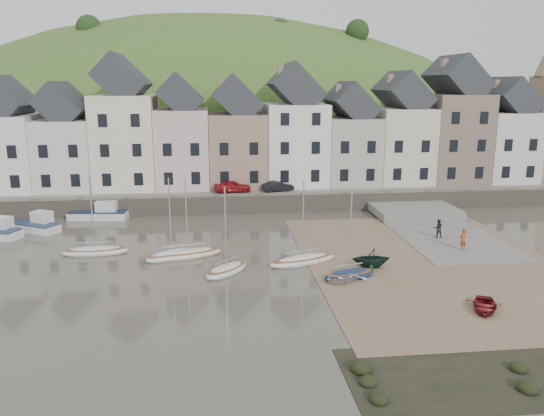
{
  "coord_description": "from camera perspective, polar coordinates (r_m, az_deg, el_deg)",
  "views": [
    {
      "loc": [
        -4.6,
        -35.54,
        12.86
      ],
      "look_at": [
        0.0,
        6.0,
        3.0
      ],
      "focal_mm": 35.36,
      "sensor_mm": 36.0,
      "label": 1
    }
  ],
  "objects": [
    {
      "name": "quay_land",
      "position": [
        68.77,
        -2.39,
        3.12
      ],
      "size": [
        90.0,
        30.0,
        1.5
      ],
      "primitive_type": "cube",
      "color": "#3B5A24",
      "rests_on": "ground"
    },
    {
      "name": "person_dark",
      "position": [
        46.99,
        17.26,
        -2.08
      ],
      "size": [
        0.87,
        0.74,
        1.57
      ],
      "primitive_type": "imported",
      "rotation": [
        0.0,
        0.0,
        2.94
      ],
      "color": "black",
      "rests_on": "slipway"
    },
    {
      "name": "rowboat_white",
      "position": [
        35.96,
        7.68,
        -7.16
      ],
      "size": [
        3.83,
        3.53,
        0.65
      ],
      "primitive_type": "imported",
      "rotation": [
        0.0,
        0.0,
        -1.03
      ],
      "color": "silver",
      "rests_on": "beach"
    },
    {
      "name": "motorboat_2",
      "position": [
        54.09,
        -17.82,
        -0.49
      ],
      "size": [
        5.69,
        2.3,
        1.7
      ],
      "color": "silver",
      "rests_on": "ground"
    },
    {
      "name": "slipway",
      "position": [
        49.43,
        17.3,
        -2.35
      ],
      "size": [
        8.0,
        18.0,
        0.12
      ],
      "primitive_type": "cube",
      "color": "slate",
      "rests_on": "ground"
    },
    {
      "name": "rowboat_green",
      "position": [
        38.55,
        10.51,
        -5.25
      ],
      "size": [
        2.77,
        2.42,
        1.41
      ],
      "primitive_type": "imported",
      "rotation": [
        0.0,
        0.0,
        -1.62
      ],
      "color": "black",
      "rests_on": "beach"
    },
    {
      "name": "sailboat_5",
      "position": [
        36.54,
        8.2,
        -7.03
      ],
      "size": [
        3.97,
        2.5,
        6.32
      ],
      "color": "#162645",
      "rests_on": "ground"
    },
    {
      "name": "car_right",
      "position": [
        56.48,
        0.64,
        2.34
      ],
      "size": [
        3.49,
        1.92,
        1.09
      ],
      "primitive_type": "imported",
      "rotation": [
        0.0,
        0.0,
        1.81
      ],
      "color": "black",
      "rests_on": "quay_street"
    },
    {
      "name": "shore_rocks",
      "position": [
        26.8,
        21.45,
        -16.2
      ],
      "size": [
        14.0,
        6.0,
        0.64
      ],
      "color": "black",
      "rests_on": "ground"
    },
    {
      "name": "car_left",
      "position": [
        56.09,
        -4.21,
        2.33
      ],
      "size": [
        3.9,
        1.77,
        1.3
      ],
      "primitive_type": "imported",
      "rotation": [
        0.0,
        0.0,
        1.63
      ],
      "color": "maroon",
      "rests_on": "quay_street"
    },
    {
      "name": "sailboat_4",
      "position": [
        39.1,
        3.28,
        -5.55
      ],
      "size": [
        5.46,
        3.2,
        6.32
      ],
      "color": "silver",
      "rests_on": "ground"
    },
    {
      "name": "sailboat_0",
      "position": [
        43.23,
        -18.32,
        -4.37
      ],
      "size": [
        5.03,
        1.76,
        6.32
      ],
      "color": "silver",
      "rests_on": "ground"
    },
    {
      "name": "sailboat_1",
      "position": [
        40.88,
        -10.62,
        -4.91
      ],
      "size": [
        4.4,
        3.5,
        6.32
      ],
      "color": "silver",
      "rests_on": "ground"
    },
    {
      "name": "quay_street",
      "position": [
        57.36,
        -1.59,
        1.9
      ],
      "size": [
        70.0,
        7.0,
        0.1
      ],
      "primitive_type": "cube",
      "color": "slate",
      "rests_on": "quay_land"
    },
    {
      "name": "beach",
      "position": [
        40.88,
        16.56,
        -5.59
      ],
      "size": [
        18.0,
        26.0,
        0.06
      ],
      "primitive_type": "cube",
      "color": "brown",
      "rests_on": "ground"
    },
    {
      "name": "seawall",
      "position": [
        54.08,
        -1.28,
        0.49
      ],
      "size": [
        70.0,
        1.2,
        1.8
      ],
      "primitive_type": "cube",
      "color": "slate",
      "rests_on": "ground"
    },
    {
      "name": "sailboat_2",
      "position": [
        40.89,
        -8.94,
        -4.84
      ],
      "size": [
        5.4,
        2.96,
        6.32
      ],
      "color": "beige",
      "rests_on": "ground"
    },
    {
      "name": "sailboat_3",
      "position": [
        37.19,
        -4.88,
        -6.57
      ],
      "size": [
        3.7,
        3.81,
        6.32
      ],
      "color": "silver",
      "rests_on": "ground"
    },
    {
      "name": "motorboat_0",
      "position": [
        51.64,
        -23.81,
        -1.63
      ],
      "size": [
        4.86,
        3.8,
        1.7
      ],
      "color": "silver",
      "rests_on": "ground"
    },
    {
      "name": "person_red",
      "position": [
        44.12,
        19.66,
        -3.14
      ],
      "size": [
        0.74,
        0.63,
        1.73
      ],
      "primitive_type": "imported",
      "rotation": [
        0.0,
        0.0,
        3.55
      ],
      "color": "#9F3D1C",
      "rests_on": "slipway"
    },
    {
      "name": "rowboat_red",
      "position": [
        33.45,
        21.66,
        -9.67
      ],
      "size": [
        3.07,
        3.44,
        0.59
      ],
      "primitive_type": "imported",
      "rotation": [
        0.0,
        0.0,
        -0.46
      ],
      "color": "maroon",
      "rests_on": "beach"
    },
    {
      "name": "hillside",
      "position": [
        100.4,
        -6.26,
        -4.7
      ],
      "size": [
        134.4,
        84.0,
        84.0
      ],
      "color": "#3B5A24",
      "rests_on": "ground"
    },
    {
      "name": "townhouse_terrace",
      "position": [
        60.14,
        -0.22,
        7.99
      ],
      "size": [
        61.05,
        8.0,
        13.93
      ],
      "color": "silver",
      "rests_on": "quay_land"
    },
    {
      "name": "ground",
      "position": [
        38.08,
        1.0,
        -6.47
      ],
      "size": [
        160.0,
        160.0,
        0.0
      ],
      "primitive_type": "plane",
      "color": "#433E35",
      "rests_on": "ground"
    }
  ]
}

